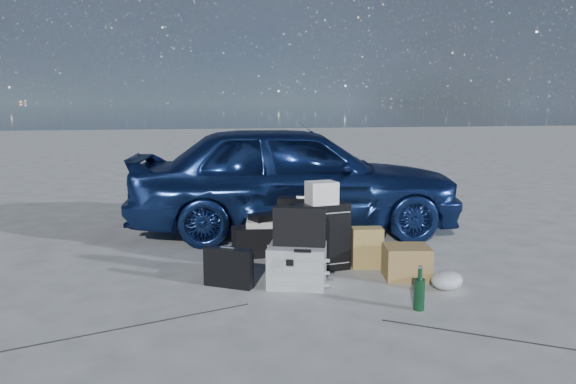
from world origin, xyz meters
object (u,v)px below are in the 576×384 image
at_px(car, 294,177).
at_px(pelican_case, 297,265).
at_px(suitcase_left, 303,230).
at_px(duffel_bag, 263,241).
at_px(briefcase, 228,268).
at_px(cardboard_box, 406,262).
at_px(green_bottle, 419,289).
at_px(suitcase_right, 321,237).

bearing_deg(car, pelican_case, 174.37).
relative_size(suitcase_left, duffel_bag, 1.07).
bearing_deg(suitcase_left, briefcase, -126.40).
bearing_deg(briefcase, duffel_bag, 96.59).
distance_m(pelican_case, briefcase, 0.58).
bearing_deg(car, duffel_bag, 157.10).
height_order(briefcase, cardboard_box, briefcase).
xyz_separation_m(car, suitcase_left, (-0.20, -1.33, -0.34)).
bearing_deg(pelican_case, suitcase_left, 90.97).
xyz_separation_m(cardboard_box, green_bottle, (-0.22, -0.75, 0.02)).
relative_size(suitcase_left, green_bottle, 1.97).
relative_size(pelican_case, green_bottle, 1.47).
relative_size(car, green_bottle, 11.89).
bearing_deg(pelican_case, cardboard_box, 17.87).
relative_size(car, suitcase_right, 6.18).
bearing_deg(pelican_case, green_bottle, -26.19).
bearing_deg(green_bottle, cardboard_box, 73.63).
bearing_deg(suitcase_right, pelican_case, -138.67).
xyz_separation_m(briefcase, cardboard_box, (1.57, -0.07, -0.02)).
xyz_separation_m(car, suitcase_right, (-0.09, -1.61, -0.35)).
bearing_deg(pelican_case, car, 96.89).
distance_m(briefcase, duffel_bag, 1.04).
xyz_separation_m(pelican_case, suitcase_left, (0.21, 0.66, 0.15)).
relative_size(suitcase_right, cardboard_box, 1.62).
relative_size(briefcase, cardboard_box, 1.10).
bearing_deg(green_bottle, briefcase, 148.69).
distance_m(car, duffel_bag, 1.24).
relative_size(briefcase, duffel_bag, 0.71).
xyz_separation_m(briefcase, suitcase_left, (0.79, 0.60, 0.16)).
distance_m(suitcase_left, duffel_bag, 0.51).
bearing_deg(cardboard_box, green_bottle, -106.37).
relative_size(pelican_case, briefcase, 1.12).
height_order(car, pelican_case, car).
bearing_deg(duffel_bag, pelican_case, -87.51).
xyz_separation_m(pelican_case, briefcase, (-0.58, 0.06, -0.01)).
height_order(pelican_case, duffel_bag, pelican_case).
height_order(pelican_case, cardboard_box, pelican_case).
bearing_deg(briefcase, green_bottle, 0.52).
bearing_deg(duffel_bag, cardboard_box, -47.11).
height_order(car, duffel_bag, car).
bearing_deg(pelican_case, suitcase_right, 69.03).
distance_m(duffel_bag, green_bottle, 1.98).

